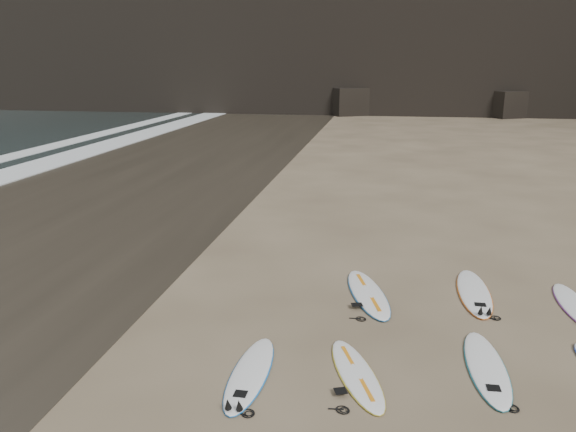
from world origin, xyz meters
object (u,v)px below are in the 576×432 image
at_px(surfboard_1, 357,373).
at_px(surfboard_6, 474,292).
at_px(surfboard_5, 368,293).
at_px(surfboard_7, 574,304).
at_px(surfboard_0, 250,372).
at_px(surfboard_2, 487,367).

xyz_separation_m(surfboard_1, surfboard_6, (2.29, 3.64, 0.01)).
bearing_deg(surfboard_1, surfboard_5, 68.97).
distance_m(surfboard_5, surfboard_6, 2.26).
bearing_deg(surfboard_7, surfboard_0, -148.01).
distance_m(surfboard_0, surfboard_1, 1.67).
relative_size(surfboard_0, surfboard_6, 0.88).
xyz_separation_m(surfboard_2, surfboard_5, (-1.96, 2.67, 0.00)).
relative_size(surfboard_0, surfboard_1, 1.05).
bearing_deg(surfboard_6, surfboard_2, -93.81).
distance_m(surfboard_1, surfboard_6, 4.30).
bearing_deg(surfboard_6, surfboard_7, -8.27).
xyz_separation_m(surfboard_0, surfboard_5, (1.72, 3.46, 0.01)).
bearing_deg(surfboard_5, surfboard_6, -4.03).
height_order(surfboard_2, surfboard_5, surfboard_5).
height_order(surfboard_1, surfboard_6, surfboard_6).
xyz_separation_m(surfboard_0, surfboard_2, (3.68, 0.80, 0.00)).
bearing_deg(surfboard_7, surfboard_6, 171.22).
bearing_deg(surfboard_0, surfboard_5, 64.22).
xyz_separation_m(surfboard_0, surfboard_6, (3.94, 3.90, 0.01)).
distance_m(surfboard_6, surfboard_7, 1.92).
distance_m(surfboard_2, surfboard_5, 3.31).
bearing_deg(surfboard_5, surfboard_2, -68.80).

